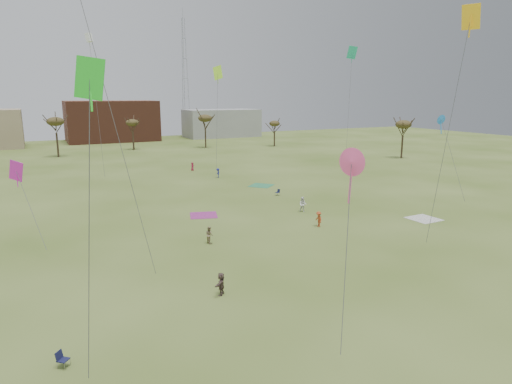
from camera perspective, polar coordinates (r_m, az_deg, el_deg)
name	(u,v)px	position (r m, az deg, el deg)	size (l,w,h in m)	color
ground	(338,309)	(30.55, 10.44, -14.52)	(260.00, 260.00, 0.00)	#3F561A
spectator_fore_b	(209,235)	(42.32, -5.98, -5.46)	(0.80, 0.62, 1.64)	#937E5D
spectator_fore_c	(221,284)	(31.80, -4.49, -11.60)	(1.50, 0.48, 1.62)	brown
flyer_mid_b	(319,219)	(47.79, 8.00, -3.44)	(1.06, 0.61, 1.64)	#AE4520
spectator_mid_e	(303,204)	(53.43, 6.00, -1.60)	(0.89, 0.69, 1.83)	white
flyer_far_b	(192,166)	(83.34, -8.13, 3.25)	(0.75, 0.49, 1.53)	maroon
flyer_far_c	(218,173)	(75.76, -4.89, 2.44)	(1.01, 0.58, 1.57)	navy
blanket_cream	(424,219)	(53.81, 20.64, -3.24)	(3.15, 3.15, 0.03)	silver
blanket_plum	(204,215)	(52.23, -6.71, -2.97)	(3.08, 3.08, 0.03)	#962E7D
blanket_olive	(261,186)	(68.78, 0.67, 0.82)	(3.29, 3.29, 0.03)	#308454
camp_chair_left	(63,363)	(26.38, -23.41, -19.37)	(0.74, 0.73, 0.87)	#15183C
camp_chair_right	(277,194)	(62.10, 2.76, -0.20)	(0.63, 0.60, 0.87)	#15193A
kites_aloft	(180,56)	(51.18, -9.73, 16.81)	(63.26, 62.89, 22.41)	#E51A49
tree_line	(104,126)	(101.87, -18.79, 7.93)	(117.44, 49.32, 8.91)	#3A2B1E
building_brick	(112,121)	(143.45, -17.96, 8.63)	(26.00, 16.00, 12.00)	brown
building_grey	(222,123)	(150.95, -4.43, 8.76)	(24.00, 12.00, 9.00)	gray
radio_tower	(185,78)	(153.95, -9.09, 14.19)	(1.51, 1.72, 41.00)	#9EA3A8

